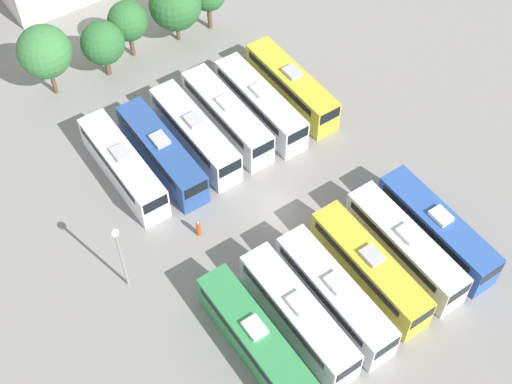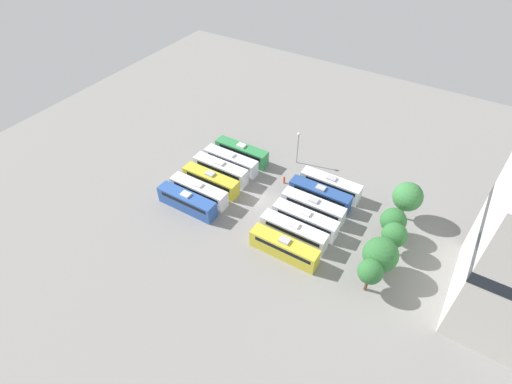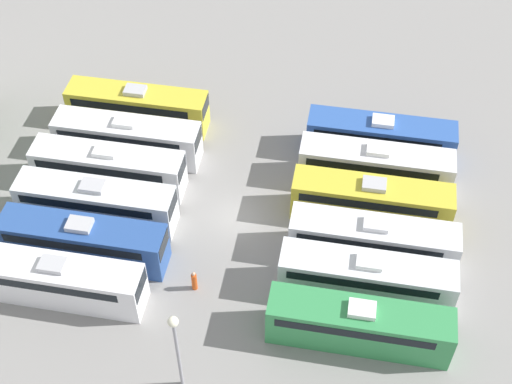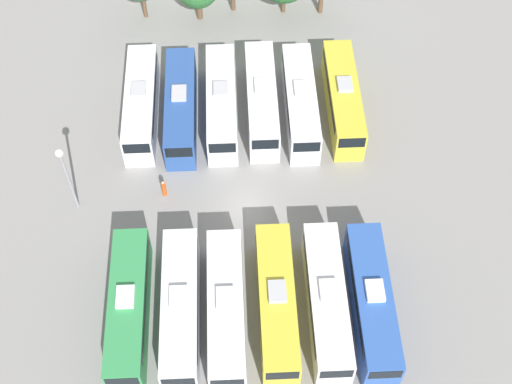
# 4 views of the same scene
# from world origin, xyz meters

# --- Properties ---
(ground_plane) EXTENTS (117.31, 117.31, 0.00)m
(ground_plane) POSITION_xyz_m (0.00, 0.00, 0.00)
(ground_plane) COLOR gray
(bus_0) EXTENTS (2.44, 10.94, 3.47)m
(bus_0) POSITION_xyz_m (-8.35, -9.11, 1.71)
(bus_0) COLOR #338C4C
(bus_0) RESTS_ON ground_plane
(bus_1) EXTENTS (2.44, 10.94, 3.47)m
(bus_1) POSITION_xyz_m (-4.84, -9.30, 1.71)
(bus_1) COLOR silver
(bus_1) RESTS_ON ground_plane
(bus_2) EXTENTS (2.44, 10.94, 3.47)m
(bus_2) POSITION_xyz_m (-1.76, -9.50, 1.71)
(bus_2) COLOR silver
(bus_2) RESTS_ON ground_plane
(bus_3) EXTENTS (2.44, 10.94, 3.47)m
(bus_3) POSITION_xyz_m (1.71, -9.18, 1.71)
(bus_3) COLOR gold
(bus_3) RESTS_ON ground_plane
(bus_4) EXTENTS (2.44, 10.94, 3.47)m
(bus_4) POSITION_xyz_m (5.12, -9.24, 1.71)
(bus_4) COLOR silver
(bus_4) RESTS_ON ground_plane
(bus_5) EXTENTS (2.44, 10.94, 3.47)m
(bus_5) POSITION_xyz_m (8.19, -9.41, 1.71)
(bus_5) COLOR #2D56A8
(bus_5) RESTS_ON ground_plane
(bus_6) EXTENTS (2.44, 10.94, 3.47)m
(bus_6) POSITION_xyz_m (-8.41, 9.64, 1.71)
(bus_6) COLOR white
(bus_6) RESTS_ON ground_plane
(bus_7) EXTENTS (2.44, 10.94, 3.47)m
(bus_7) POSITION_xyz_m (-5.11, 9.09, 1.71)
(bus_7) COLOR #284C93
(bus_7) RESTS_ON ground_plane
(bus_8) EXTENTS (2.44, 10.94, 3.47)m
(bus_8) POSITION_xyz_m (-1.73, 9.38, 1.71)
(bus_8) COLOR silver
(bus_8) RESTS_ON ground_plane
(bus_9) EXTENTS (2.44, 10.94, 3.47)m
(bus_9) POSITION_xyz_m (1.62, 9.59, 1.71)
(bus_9) COLOR silver
(bus_9) RESTS_ON ground_plane
(bus_10) EXTENTS (2.44, 10.94, 3.47)m
(bus_10) POSITION_xyz_m (4.84, 9.18, 1.71)
(bus_10) COLOR silver
(bus_10) RESTS_ON ground_plane
(bus_11) EXTENTS (2.44, 10.94, 3.47)m
(bus_11) POSITION_xyz_m (8.42, 9.44, 1.71)
(bus_11) COLOR gold
(bus_11) RESTS_ON ground_plane
(worker_person) EXTENTS (0.36, 0.36, 1.65)m
(worker_person) POSITION_xyz_m (-6.37, 1.41, 0.76)
(worker_person) COLOR #CC4C19
(worker_person) RESTS_ON ground_plane
(light_pole) EXTENTS (0.60, 0.60, 6.91)m
(light_pole) POSITION_xyz_m (-13.04, 0.56, 4.76)
(light_pole) COLOR gray
(light_pole) RESTS_ON ground_plane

